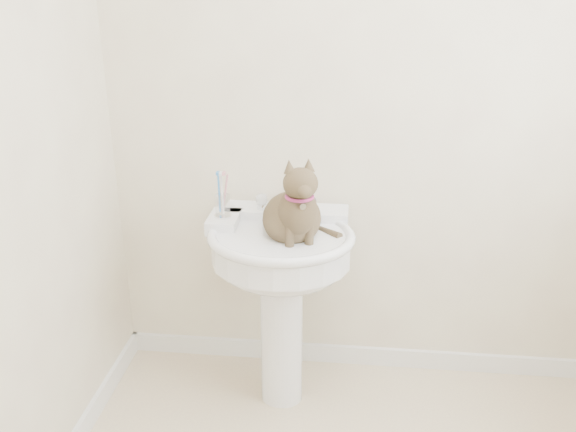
% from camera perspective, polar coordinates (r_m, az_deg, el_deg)
% --- Properties ---
extents(wall_back, '(2.20, 0.00, 2.50)m').
position_cam_1_polar(wall_back, '(2.50, 7.83, 10.60)').
color(wall_back, '#EEE5C3').
rests_on(wall_back, ground).
extents(baseboard_back, '(2.20, 0.02, 0.09)m').
position_cam_1_polar(baseboard_back, '(2.98, 6.61, -12.80)').
color(baseboard_back, white).
rests_on(baseboard_back, floor).
extents(pedestal_sink, '(0.59, 0.58, 0.82)m').
position_cam_1_polar(pedestal_sink, '(2.44, -0.68, -4.67)').
color(pedestal_sink, white).
rests_on(pedestal_sink, floor).
extents(faucet, '(0.28, 0.12, 0.14)m').
position_cam_1_polar(faucet, '(2.49, -0.25, 1.29)').
color(faucet, silver).
rests_on(faucet, pedestal_sink).
extents(soap_bar, '(0.09, 0.06, 0.03)m').
position_cam_1_polar(soap_bar, '(2.57, 0.46, 1.40)').
color(soap_bar, orange).
rests_on(soap_bar, pedestal_sink).
extents(toothbrush_cup, '(0.07, 0.07, 0.19)m').
position_cam_1_polar(toothbrush_cup, '(2.45, -6.14, 1.01)').
color(toothbrush_cup, silver).
rests_on(toothbrush_cup, pedestal_sink).
extents(cat, '(0.25, 0.31, 0.46)m').
position_cam_1_polar(cat, '(2.32, 0.50, 0.25)').
color(cat, brown).
rests_on(cat, pedestal_sink).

